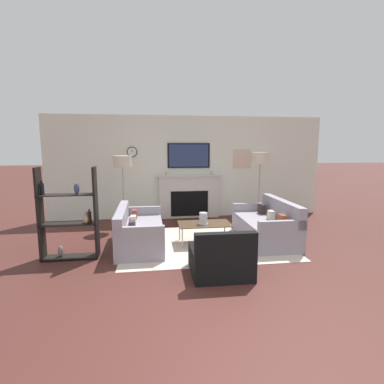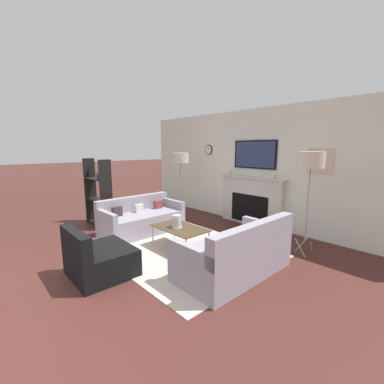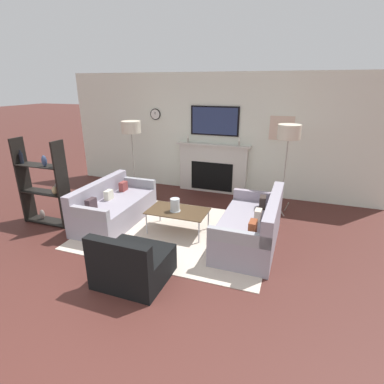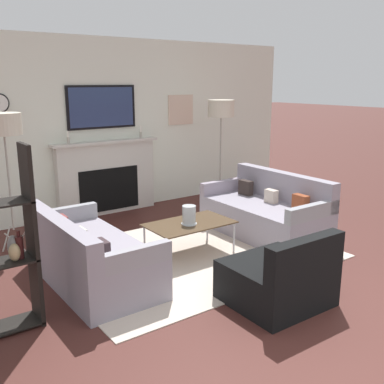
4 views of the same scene
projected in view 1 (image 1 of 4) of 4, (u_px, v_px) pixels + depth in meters
The scene contains 11 objects.
ground_plane at pixel (250, 324), 3.23m from camera, with size 60.00×60.00×0.00m, color #49231E.
fireplace_wall at pixel (189, 172), 8.02m from camera, with size 7.38×0.28×2.70m.
area_rug at pixel (204, 243), 5.93m from camera, with size 3.18×2.42×0.01m.
couch_left at pixel (138, 232), 5.71m from camera, with size 0.85×1.74×0.75m.
couch_right at pixel (267, 227), 6.07m from camera, with size 0.89×1.76×0.83m.
armchair at pixel (221, 259), 4.44m from camera, with size 0.88×0.83×0.73m.
coffee_table at pixel (205, 225), 5.88m from camera, with size 1.03×0.61×0.40m.
hurricane_candle at pixel (203, 219), 5.82m from camera, with size 0.19×0.19×0.23m.
floor_lamp_left at pixel (122, 162), 6.87m from camera, with size 0.42×0.42×1.70m.
floor_lamp_right at pixel (260, 159), 7.33m from camera, with size 0.42×0.42×1.77m.
shelf_unit at pixel (70, 217), 5.03m from camera, with size 0.94×0.28×1.57m.
Camera 1 is at (-1.05, -2.86, 1.89)m, focal length 28.00 mm.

